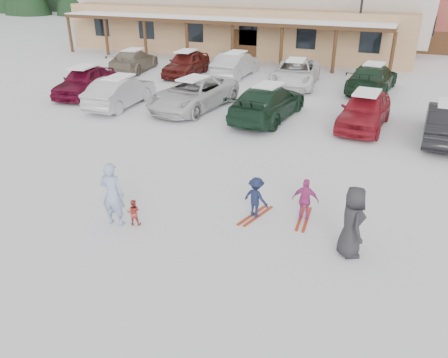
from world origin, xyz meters
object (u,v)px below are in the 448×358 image
at_px(parked_car_8, 186,63).
at_px(parked_car_11, 372,78).
at_px(child_magenta, 305,200).
at_px(parked_car_5, 448,122).
at_px(toddler_red, 134,212).
at_px(adult_skier, 112,194).
at_px(parked_car_3, 268,102).
at_px(parked_car_9, 236,64).
at_px(bystander_dark, 352,222).
at_px(parked_car_1, 120,92).
at_px(parked_car_0, 85,81).
at_px(parked_car_4, 365,110).
at_px(day_lodge, 244,0).
at_px(child_navy, 256,197).
at_px(parked_car_7, 134,60).
at_px(parked_car_10, 295,73).
at_px(parked_car_2, 194,94).
at_px(lamp_post, 360,20).

height_order(parked_car_8, parked_car_11, parked_car_8).
height_order(child_magenta, parked_car_11, parked_car_11).
bearing_deg(parked_car_5, toddler_red, 54.31).
distance_m(adult_skier, child_magenta, 5.21).
bearing_deg(toddler_red, parked_car_3, -114.56).
bearing_deg(parked_car_9, parked_car_3, 121.51).
bearing_deg(bystander_dark, parked_car_1, 30.13).
bearing_deg(adult_skier, parked_car_0, -56.03).
distance_m(parked_car_0, parked_car_4, 14.74).
relative_size(day_lodge, parked_car_1, 6.42).
bearing_deg(child_navy, parked_car_7, -31.29).
xyz_separation_m(adult_skier, parked_car_5, (8.58, 10.50, -0.14)).
height_order(bystander_dark, parked_car_8, bystander_dark).
height_order(parked_car_4, parked_car_8, parked_car_8).
bearing_deg(child_magenta, parked_car_1, -37.69).
relative_size(adult_skier, parked_car_1, 0.40).
bearing_deg(child_navy, bystander_dark, 178.89).
distance_m(parked_car_7, parked_car_10, 11.14).
bearing_deg(parked_car_11, day_lodge, -37.80).
bearing_deg(parked_car_7, parked_car_2, 130.73).
height_order(parked_car_0, parked_car_5, parked_car_0).
height_order(child_magenta, parked_car_0, parked_car_0).
xyz_separation_m(child_magenta, parked_car_2, (-7.53, 8.50, 0.14)).
height_order(parked_car_4, parked_car_5, parked_car_4).
xyz_separation_m(child_navy, child_magenta, (1.31, 0.34, 0.02)).
bearing_deg(lamp_post, parked_car_9, -138.26).
xyz_separation_m(child_navy, parked_car_9, (-6.85, 16.34, 0.18)).
xyz_separation_m(parked_car_1, parked_car_7, (-4.07, 7.52, -0.04)).
bearing_deg(parked_car_3, adult_skier, 89.28).
bearing_deg(parked_car_4, bystander_dark, -81.49).
relative_size(child_magenta, parked_car_1, 0.27).
height_order(parked_car_0, parked_car_10, parked_car_0).
bearing_deg(parked_car_5, child_navy, 61.51).
bearing_deg(parked_car_3, parked_car_4, -169.21).
relative_size(lamp_post, parked_car_4, 1.22).
bearing_deg(toddler_red, parked_car_8, -89.12).
height_order(parked_car_3, parked_car_8, parked_car_8).
bearing_deg(adult_skier, child_navy, -158.93).
bearing_deg(parked_car_3, bystander_dark, 122.80).
bearing_deg(parked_car_8, parked_car_2, -63.79).
bearing_deg(parked_car_1, parked_car_7, -64.20).
height_order(parked_car_4, parked_car_9, parked_car_4).
bearing_deg(child_magenta, parked_car_3, -70.11).
height_order(child_magenta, parked_car_2, parked_car_2).
bearing_deg(child_magenta, parked_car_5, -118.75).
bearing_deg(toddler_red, child_navy, -171.58).
height_order(adult_skier, toddler_red, adult_skier).
height_order(adult_skier, parked_car_7, adult_skier).
xyz_separation_m(lamp_post, toddler_red, (-2.76, -23.99, -2.80)).
distance_m(bystander_dark, parked_car_0, 18.30).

